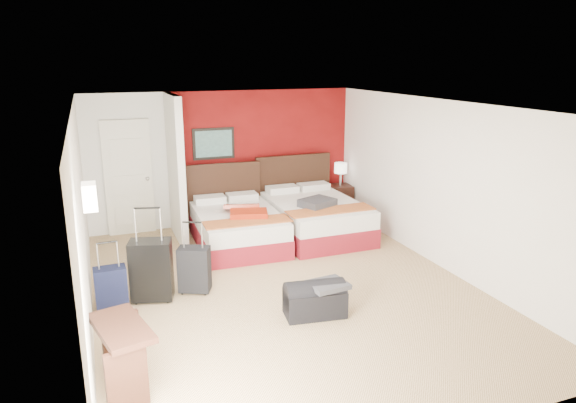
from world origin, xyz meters
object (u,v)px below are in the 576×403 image
suitcase_navy (111,290)px  duffel_bag (315,301)px  nightstand (340,200)px  suitcase_charcoal (194,271)px  red_suitcase_open (245,210)px  suitcase_black (152,272)px  bed_left (238,229)px  table_lamp (341,174)px  desk (124,358)px  bed_right (315,218)px

suitcase_navy → duffel_bag: size_ratio=0.73×
nightstand → suitcase_charcoal: bearing=-136.0°
red_suitcase_open → suitcase_black: bearing=-122.8°
bed_left → suitcase_black: 2.29m
suitcase_charcoal → duffel_bag: suitcase_charcoal is taller
bed_left → suitcase_charcoal: suitcase_charcoal is taller
table_lamp → desk: size_ratio=0.55×
table_lamp → desk: table_lamp is taller
suitcase_charcoal → desk: desk is taller
suitcase_navy → bed_right: bearing=24.9°
table_lamp → suitcase_navy: (-4.53, -2.75, -0.57)m
suitcase_black → duffel_bag: bearing=-17.0°
bed_right → suitcase_charcoal: bearing=-147.6°
bed_left → suitcase_charcoal: (-1.05, -1.58, 0.01)m
bed_left → nightstand: nightstand is taller
nightstand → table_lamp: size_ratio=1.36×
suitcase_navy → desk: desk is taller
red_suitcase_open → nightstand: 2.57m
bed_left → nightstand: 2.60m
table_lamp → suitcase_navy: bearing=-148.7°
table_lamp → bed_right: bearing=-134.6°
bed_left → desk: (-2.09, -3.52, 0.06)m
bed_right → duffel_bag: bed_right is taller
red_suitcase_open → nightstand: bearing=41.2°
bed_right → suitcase_navy: bed_right is taller
suitcase_black → desk: size_ratio=0.95×
table_lamp → suitcase_charcoal: (-3.45, -2.59, -0.54)m
nightstand → suitcase_black: 4.80m
bed_right → duffel_bag: size_ratio=2.83×
suitcase_black → desk: suitcase_black is taller
suitcase_charcoal → duffel_bag: (1.25, -1.19, -0.12)m
nightstand → suitcase_navy: 5.30m
nightstand → duffel_bag: bearing=-113.1°
red_suitcase_open → nightstand: red_suitcase_open is taller
suitcase_black → duffel_bag: 2.16m
bed_left → red_suitcase_open: bearing=-43.0°
table_lamp → desk: (-4.50, -4.53, -0.50)m
suitcase_black → red_suitcase_open: bearing=56.9°
suitcase_navy → duffel_bag: bearing=-25.3°
bed_left → suitcase_black: bearing=-132.8°
table_lamp → suitcase_black: (-4.01, -2.63, -0.45)m
suitcase_black → suitcase_charcoal: size_ratio=1.30×
bed_left → duffel_bag: (0.20, -2.77, -0.10)m
table_lamp → duffel_bag: size_ratio=0.62×
bed_left → suitcase_navy: bed_left is taller
bed_right → table_lamp: size_ratio=4.59×
red_suitcase_open → table_lamp: table_lamp is taller
desk → bed_right: bearing=31.6°
bed_right → nightstand: 1.39m
bed_left → bed_right: 1.43m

